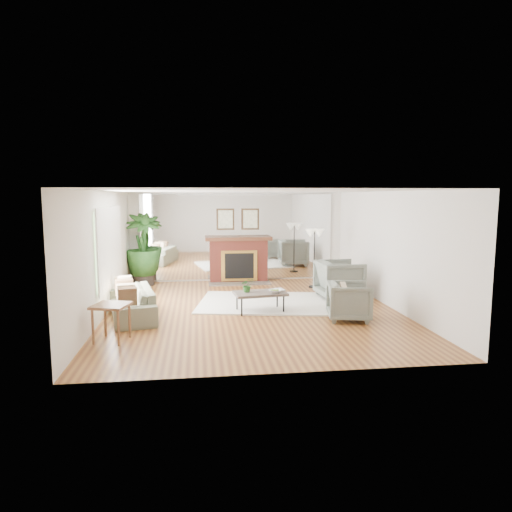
{
  "coord_description": "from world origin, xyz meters",
  "views": [
    {
      "loc": [
        -1.13,
        -9.35,
        2.4
      ],
      "look_at": [
        0.15,
        0.6,
        1.07
      ],
      "focal_mm": 32.0,
      "sensor_mm": 36.0,
      "label": 1
    }
  ],
  "objects": [
    {
      "name": "tabletop_plant",
      "position": [
        -0.13,
        -0.15,
        0.57
      ],
      "size": [
        0.3,
        0.27,
        0.29
      ],
      "primitive_type": "imported",
      "rotation": [
        0.0,
        0.0,
        0.2
      ],
      "color": "#2E5C22",
      "rests_on": "coffee_table"
    },
    {
      "name": "wall_right",
      "position": [
        2.99,
        0.0,
        1.25
      ],
      "size": [
        0.02,
        7.0,
        2.5
      ],
      "primitive_type": "cube",
      "color": "silver",
      "rests_on": "ground"
    },
    {
      "name": "armchair_front",
      "position": [
        1.77,
        -1.0,
        0.37
      ],
      "size": [
        0.94,
        0.92,
        0.74
      ],
      "primitive_type": "imported",
      "rotation": [
        0.0,
        0.0,
        1.39
      ],
      "color": "gray",
      "rests_on": "ground"
    },
    {
      "name": "area_rug",
      "position": [
        0.41,
        0.56,
        0.02
      ],
      "size": [
        3.38,
        2.68,
        0.03
      ],
      "primitive_type": "cube",
      "rotation": [
        0.0,
        0.0,
        -0.18
      ],
      "color": "white",
      "rests_on": "ground"
    },
    {
      "name": "potted_ficus",
      "position": [
        -2.6,
        3.1,
        1.04
      ],
      "size": [
        1.15,
        1.15,
        1.94
      ],
      "color": "black",
      "rests_on": "ground"
    },
    {
      "name": "fireplace",
      "position": [
        0.0,
        3.26,
        0.66
      ],
      "size": [
        1.85,
        0.83,
        2.05
      ],
      "color": "maroon",
      "rests_on": "ground"
    },
    {
      "name": "floor_lamp",
      "position": [
        1.9,
        2.19,
        1.32
      ],
      "size": [
        0.5,
        0.28,
        1.54
      ],
      "color": "black",
      "rests_on": "ground"
    },
    {
      "name": "ground",
      "position": [
        0.0,
        0.0,
        0.0
      ],
      "size": [
        7.0,
        7.0,
        0.0
      ],
      "primitive_type": "plane",
      "color": "brown",
      "rests_on": "ground"
    },
    {
      "name": "fruit_bowl",
      "position": [
        0.43,
        -0.29,
        0.46
      ],
      "size": [
        0.28,
        0.28,
        0.07
      ],
      "primitive_type": "imported",
      "rotation": [
        0.0,
        0.0,
        -0.06
      ],
      "color": "brown",
      "rests_on": "coffee_table"
    },
    {
      "name": "book",
      "position": [
        0.46,
        -0.05,
        0.43
      ],
      "size": [
        0.24,
        0.3,
        0.02
      ],
      "primitive_type": "imported",
      "rotation": [
        0.0,
        0.0,
        0.17
      ],
      "color": "brown",
      "rests_on": "coffee_table"
    },
    {
      "name": "wall_left",
      "position": [
        -2.99,
        0.0,
        1.25
      ],
      "size": [
        0.02,
        7.0,
        2.5
      ],
      "primitive_type": "cube",
      "color": "silver",
      "rests_on": "ground"
    },
    {
      "name": "mirror_panel",
      "position": [
        0.0,
        3.47,
        1.25
      ],
      "size": [
        5.4,
        0.04,
        2.4
      ],
      "primitive_type": "cube",
      "color": "silver",
      "rests_on": "wall_back"
    },
    {
      "name": "side_table",
      "position": [
        -2.57,
        -1.75,
        0.52
      ],
      "size": [
        0.67,
        0.67,
        0.62
      ],
      "rotation": [
        0.0,
        0.0,
        -0.27
      ],
      "color": "brown",
      "rests_on": "ground"
    },
    {
      "name": "coffee_table",
      "position": [
        0.13,
        -0.19,
        0.39
      ],
      "size": [
        1.13,
        0.75,
        0.42
      ],
      "rotation": [
        0.0,
        0.0,
        0.13
      ],
      "color": "#594F46",
      "rests_on": "ground"
    },
    {
      "name": "armchair_back",
      "position": [
        2.17,
        0.88,
        0.45
      ],
      "size": [
        1.05,
        1.03,
        0.9
      ],
      "primitive_type": "imported",
      "rotation": [
        0.0,
        0.0,
        1.64
      ],
      "color": "gray",
      "rests_on": "ground"
    },
    {
      "name": "window_panel",
      "position": [
        -2.96,
        0.4,
        1.35
      ],
      "size": [
        0.04,
        2.4,
        1.5
      ],
      "primitive_type": "cube",
      "color": "#B2E09E",
      "rests_on": "wall_left"
    },
    {
      "name": "sofa",
      "position": [
        -2.45,
        -0.24,
        0.29
      ],
      "size": [
        1.18,
        2.11,
        0.58
      ],
      "primitive_type": "imported",
      "rotation": [
        0.0,
        0.0,
        -1.36
      ],
      "color": "#6B715A",
      "rests_on": "ground"
    },
    {
      "name": "wall_back",
      "position": [
        0.0,
        3.49,
        1.25
      ],
      "size": [
        6.0,
        0.02,
        2.5
      ],
      "primitive_type": "cube",
      "color": "silver",
      "rests_on": "ground"
    }
  ]
}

